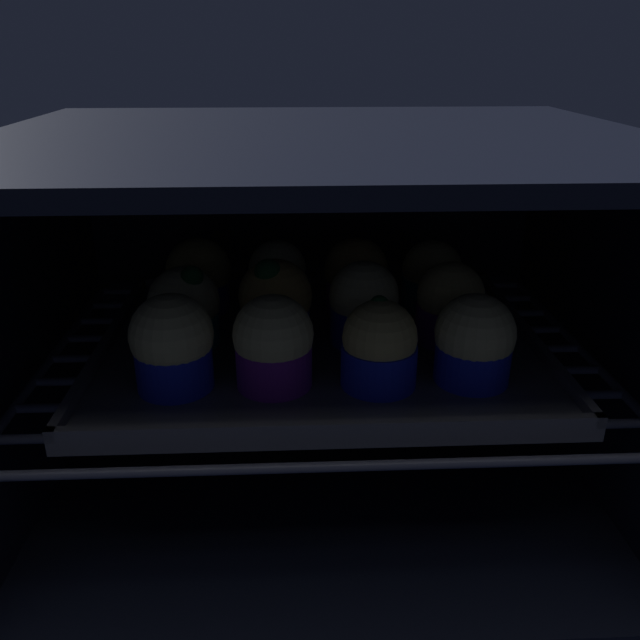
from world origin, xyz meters
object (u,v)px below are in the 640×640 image
muffin_row0_col2 (379,347)px  muffin_row1_col0 (185,309)px  muffin_row1_col1 (275,304)px  muffin_row1_col3 (450,305)px  muffin_row2_col1 (277,278)px  baking_tray (320,345)px  muffin_row1_col2 (364,305)px  muffin_row2_col2 (356,277)px  muffin_row2_col3 (431,278)px  muffin_row0_col1 (273,345)px  muffin_row2_col0 (199,277)px  muffin_row0_col0 (172,345)px  muffin_row0_col3 (474,342)px

muffin_row0_col2 → muffin_row1_col0: size_ratio=0.95×
muffin_row1_col1 → muffin_row1_col3: 17.19cm
muffin_row1_col0 → muffin_row2_col1: 12.32cm
baking_tray → muffin_row1_col2: (4.28, -0.19, 4.37)cm
muffin_row1_col0 → muffin_row2_col2: (17.58, 8.53, 0.06)cm
baking_tray → muffin_row2_col3: (12.82, 8.38, 4.03)cm
muffin_row0_col1 → muffin_row1_col3: muffin_row0_col1 is taller
muffin_row2_col0 → muffin_row2_col2: (17.33, -0.48, -0.02)cm
muffin_row0_col2 → muffin_row1_col2: bearing=92.5°
baking_tray → muffin_row2_col1: (-4.31, 8.50, 4.20)cm
muffin_row0_col2 → muffin_row2_col2: size_ratio=0.99×
muffin_row2_col0 → muffin_row1_col3: bearing=-19.9°
muffin_row1_col2 → muffin_row2_col2: size_ratio=1.02×
muffin_row1_col3 → muffin_row2_col1: 19.26cm
muffin_row0_col2 → muffin_row1_col3: muffin_row1_col3 is taller
muffin_row1_col2 → muffin_row2_col0: 19.54cm
muffin_row1_col3 → muffin_row2_col1: (-17.12, 8.81, -0.06)cm
muffin_row2_col0 → muffin_row1_col1: bearing=-47.1°
muffin_row1_col2 → muffin_row1_col3: size_ratio=1.02×
muffin_row1_col1 → muffin_row2_col1: (0.06, 8.76, -0.49)cm
muffin_row2_col0 → baking_tray: bearing=-34.8°
baking_tray → muffin_row0_col0: 16.24cm
muffin_row1_col2 → muffin_row0_col2: bearing=-87.5°
muffin_row0_col1 → muffin_row1_col3: size_ratio=1.02×
baking_tray → muffin_row1_col2: 6.12cm
muffin_row0_col3 → muffin_row2_col0: 31.41cm
muffin_row0_col0 → muffin_row1_col1: size_ratio=0.94×
muffin_row1_col2 → muffin_row0_col1: bearing=-135.5°
muffin_row0_col1 → muffin_row2_col2: 19.34cm
muffin_row2_col1 → baking_tray: bearing=-63.1°
muffin_row0_col2 → muffin_row1_col1: muffin_row1_col1 is taller
muffin_row2_col1 → muffin_row2_col2: 8.67cm
muffin_row1_col1 → muffin_row2_col3: size_ratio=1.17×
muffin_row0_col0 → muffin_row1_col2: muffin_row0_col0 is taller
muffin_row0_col1 → muffin_row2_col1: size_ratio=1.04×
muffin_row0_col0 → muffin_row0_col2: muffin_row0_col0 is taller
muffin_row1_col3 → muffin_row2_col0: same height
muffin_row2_col3 → muffin_row2_col0: bearing=178.6°
muffin_row0_col1 → muffin_row1_col2: 12.17cm
baking_tray → muffin_row1_col3: (12.82, -0.31, 4.26)cm
muffin_row0_col0 → muffin_row0_col3: (25.91, 0.04, -0.32)cm
muffin_row0_col1 → muffin_row1_col0: 12.41cm
muffin_row1_col0 → muffin_row2_col1: muffin_row1_col0 is taller
muffin_row1_col0 → muffin_row2_col2: muffin_row1_col0 is taller
muffin_row2_col2 → muffin_row1_col0: bearing=-154.1°
muffin_row0_col0 → muffin_row2_col1: size_ratio=1.07×
muffin_row2_col0 → muffin_row0_col3: bearing=-34.3°
muffin_row1_col3 → muffin_row1_col0: bearing=179.3°
muffin_row0_col0 → muffin_row2_col3: muffin_row0_col0 is taller
baking_tray → muffin_row2_col1: bearing=116.9°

